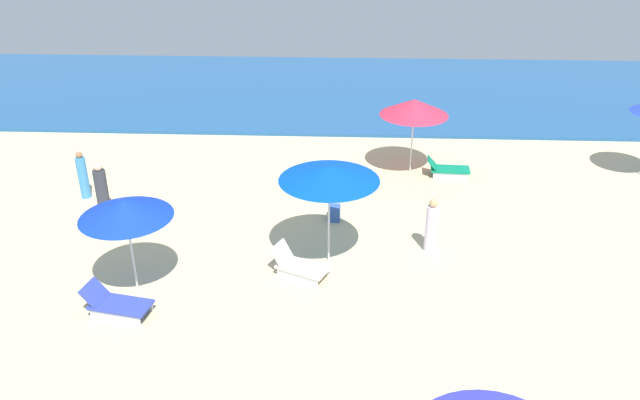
% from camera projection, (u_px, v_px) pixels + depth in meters
% --- Properties ---
extents(ocean, '(60.00, 11.63, 0.12)m').
position_uv_depth(ocean, '(332.00, 90.00, 29.43)').
color(ocean, '#1F538D').
rests_on(ocean, ground_plane).
extents(umbrella_2, '(2.22, 2.22, 2.51)m').
position_uv_depth(umbrella_2, '(414.00, 107.00, 20.41)').
color(umbrella_2, silver).
rests_on(umbrella_2, ground_plane).
extents(lounge_chair_2_0, '(1.42, 0.68, 0.61)m').
position_uv_depth(lounge_chair_2_0, '(447.00, 169.00, 20.96)').
color(lounge_chair_2_0, silver).
rests_on(lounge_chair_2_0, ground_plane).
extents(umbrella_3, '(2.47, 2.47, 2.65)m').
position_uv_depth(umbrella_3, '(329.00, 173.00, 15.29)').
color(umbrella_3, silver).
rests_on(umbrella_3, ground_plane).
extents(lounge_chair_3_0, '(1.52, 1.15, 0.73)m').
position_uv_depth(lounge_chair_3_0, '(298.00, 266.00, 15.71)').
color(lounge_chair_3_0, silver).
rests_on(lounge_chair_3_0, ground_plane).
extents(umbrella_4, '(2.13, 2.13, 2.38)m').
position_uv_depth(umbrella_4, '(125.00, 208.00, 14.31)').
color(umbrella_4, silver).
rests_on(umbrella_4, ground_plane).
extents(lounge_chair_4_0, '(1.59, 0.93, 0.69)m').
position_uv_depth(lounge_chair_4_0, '(116.00, 304.00, 14.29)').
color(lounge_chair_4_0, silver).
rests_on(lounge_chair_4_0, ground_plane).
extents(beachgoer_0, '(0.43, 0.43, 1.51)m').
position_uv_depth(beachgoer_0, '(431.00, 227.00, 16.52)').
color(beachgoer_0, white).
rests_on(beachgoer_0, ground_plane).
extents(beachgoer_1, '(0.45, 0.45, 1.58)m').
position_uv_depth(beachgoer_1, '(102.00, 189.00, 18.47)').
color(beachgoer_1, '#323541').
rests_on(beachgoer_1, ground_plane).
extents(beachgoer_2, '(0.42, 0.42, 1.50)m').
position_uv_depth(beachgoer_2, '(83.00, 176.00, 19.36)').
color(beachgoer_2, '#3F8DDA').
rests_on(beachgoer_2, ground_plane).
extents(cooler_box_0, '(0.35, 0.46, 0.40)m').
position_uv_depth(cooler_box_0, '(334.00, 213.00, 18.30)').
color(cooler_box_0, '#335DAD').
rests_on(cooler_box_0, ground_plane).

